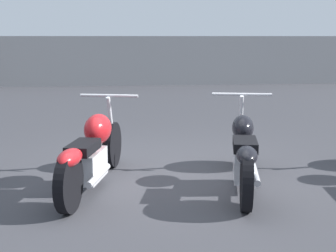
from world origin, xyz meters
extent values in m
plane|color=#38383D|center=(0.00, 0.00, 0.00)|extent=(60.00, 60.00, 0.00)
cube|color=gray|center=(0.00, 10.59, 0.83)|extent=(40.00, 0.04, 1.65)
cylinder|color=black|center=(-0.64, 0.53, 0.29)|extent=(0.23, 0.58, 0.57)
cylinder|color=black|center=(-1.02, -1.01, 0.29)|extent=(0.23, 0.58, 0.57)
cube|color=silver|center=(-0.85, -0.32, 0.26)|extent=(0.33, 0.60, 0.32)
ellipsoid|color=red|center=(-0.78, -0.05, 0.61)|extent=(0.40, 0.56, 0.34)
cube|color=black|center=(-0.91, -0.58, 0.52)|extent=(0.35, 0.54, 0.10)
ellipsoid|color=red|center=(-1.01, -0.96, 0.52)|extent=(0.30, 0.48, 0.16)
cylinder|color=silver|center=(-0.66, 0.44, 0.92)|extent=(0.71, 0.21, 0.04)
cylinder|color=silver|center=(-0.65, 0.49, 0.61)|extent=(0.11, 0.25, 0.62)
cylinder|color=silver|center=(-0.77, -0.50, 0.20)|extent=(0.24, 0.70, 0.07)
cylinder|color=black|center=(0.98, 0.39, 0.29)|extent=(0.22, 0.60, 0.59)
cylinder|color=black|center=(0.64, -1.13, 0.29)|extent=(0.22, 0.60, 0.59)
cube|color=silver|center=(0.79, -0.45, 0.26)|extent=(0.31, 0.59, 0.32)
ellipsoid|color=black|center=(0.85, -0.19, 0.62)|extent=(0.34, 0.51, 0.29)
cube|color=black|center=(0.74, -0.71, 0.54)|extent=(0.34, 0.52, 0.10)
ellipsoid|color=black|center=(0.66, -1.08, 0.53)|extent=(0.29, 0.47, 0.16)
cylinder|color=silver|center=(0.95, 0.29, 0.94)|extent=(0.71, 0.19, 0.04)
cylinder|color=silver|center=(0.97, 0.34, 0.62)|extent=(0.10, 0.25, 0.63)
cylinder|color=silver|center=(0.88, -0.63, 0.21)|extent=(0.22, 0.70, 0.07)
camera|label=1|loc=(-0.53, -5.26, 1.63)|focal=50.00mm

